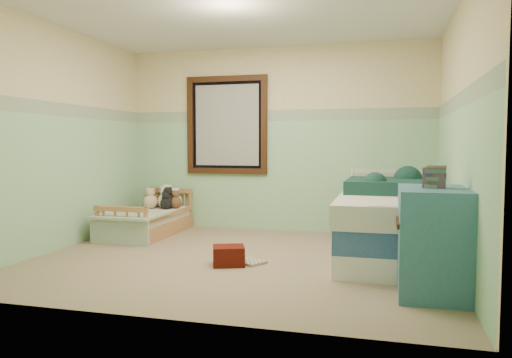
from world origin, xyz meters
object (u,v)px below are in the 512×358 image
(dresser, at_px, (433,240))
(red_pillow, at_px, (229,256))
(plush_floor_tan, at_px, (134,229))
(floor_book, at_px, (250,262))
(toddler_bed_frame, at_px, (148,227))
(plush_floor_cream, at_px, (107,228))
(twin_bed_frame, at_px, (394,247))

(dresser, height_order, red_pillow, dresser)
(plush_floor_tan, relative_size, floor_book, 0.73)
(floor_book, bearing_deg, toddler_bed_frame, 178.39)
(toddler_bed_frame, relative_size, plush_floor_cream, 5.91)
(plush_floor_cream, relative_size, floor_book, 0.82)
(red_pillow, relative_size, floor_book, 1.04)
(red_pillow, bearing_deg, dresser, -13.02)
(toddler_bed_frame, height_order, red_pillow, red_pillow)
(plush_floor_cream, relative_size, dresser, 0.28)
(toddler_bed_frame, distance_m, plush_floor_cream, 0.53)
(plush_floor_tan, relative_size, red_pillow, 0.71)
(plush_floor_tan, distance_m, red_pillow, 1.95)
(twin_bed_frame, bearing_deg, plush_floor_tan, 174.10)
(toddler_bed_frame, relative_size, plush_floor_tan, 6.60)
(plush_floor_cream, height_order, red_pillow, plush_floor_cream)
(plush_floor_cream, distance_m, dresser, 4.04)
(toddler_bed_frame, height_order, twin_bed_frame, twin_bed_frame)
(toddler_bed_frame, height_order, dresser, dresser)
(toddler_bed_frame, relative_size, twin_bed_frame, 0.66)
(plush_floor_cream, bearing_deg, floor_book, -21.29)
(dresser, relative_size, red_pillow, 2.77)
(toddler_bed_frame, height_order, plush_floor_cream, plush_floor_cream)
(toddler_bed_frame, height_order, plush_floor_tan, plush_floor_tan)
(twin_bed_frame, xyz_separation_m, floor_book, (-1.39, -0.62, -0.10))
(plush_floor_cream, distance_m, red_pillow, 2.16)
(plush_floor_tan, bearing_deg, floor_book, -27.73)
(toddler_bed_frame, distance_m, red_pillow, 2.03)
(twin_bed_frame, height_order, red_pillow, twin_bed_frame)
(dresser, distance_m, red_pillow, 1.92)
(twin_bed_frame, relative_size, red_pillow, 7.05)
(toddler_bed_frame, bearing_deg, dresser, -27.22)
(plush_floor_cream, bearing_deg, twin_bed_frame, -3.36)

